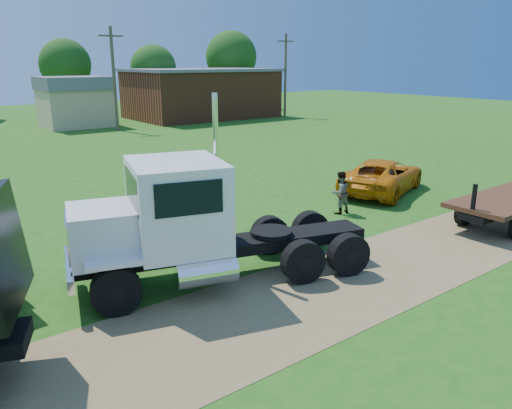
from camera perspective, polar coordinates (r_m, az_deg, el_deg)
ground at (r=15.85m, az=14.29°, el=-7.11°), size 140.00×140.00×0.00m
dirt_track at (r=15.85m, az=14.29°, el=-7.09°), size 120.00×4.20×0.01m
white_semi_tractor at (r=13.93m, az=-8.46°, el=-2.12°), size 8.90×4.99×5.26m
orange_pickup at (r=24.71m, az=14.25°, el=3.20°), size 6.38×4.56×1.62m
spectator_b at (r=20.82m, az=9.57°, el=1.34°), size 0.90×0.72×1.77m
brick_building at (r=57.24m, az=-6.26°, el=12.54°), size 15.40×10.40×5.30m
tan_shed at (r=51.42m, az=-19.95°, el=11.04°), size 6.20×5.40×4.70m
utility_poles at (r=47.29m, az=-15.92°, el=13.81°), size 42.20×0.28×9.00m
tree_row at (r=59.88m, az=-23.39°, el=14.75°), size 54.53×14.70×10.01m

